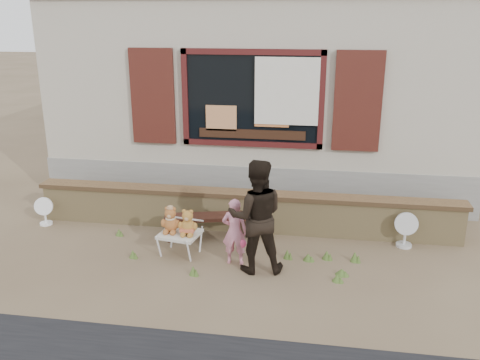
% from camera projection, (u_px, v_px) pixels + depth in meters
% --- Properties ---
extents(ground, '(80.00, 80.00, 0.00)m').
position_uv_depth(ground, '(234.00, 255.00, 7.64)').
color(ground, brown).
rests_on(ground, ground).
extents(shopfront, '(8.04, 5.13, 4.00)m').
position_uv_depth(shopfront, '(268.00, 83.00, 11.23)').
color(shopfront, gray).
rests_on(shopfront, ground).
extents(brick_wall, '(7.10, 0.36, 0.67)m').
position_uv_depth(brick_wall, '(244.00, 210.00, 8.47)').
color(brick_wall, tan).
rests_on(brick_wall, ground).
extents(bench, '(1.56, 0.69, 0.39)m').
position_uv_depth(bench, '(212.00, 221.00, 8.16)').
color(bench, '#331912').
rests_on(bench, ground).
extents(folding_chair, '(0.65, 0.59, 0.35)m').
position_uv_depth(folding_chair, '(180.00, 235.00, 7.58)').
color(folding_chair, beige).
rests_on(folding_chair, ground).
extents(teddy_bear_left, '(0.33, 0.30, 0.40)m').
position_uv_depth(teddy_bear_left, '(171.00, 219.00, 7.55)').
color(teddy_bear_left, brown).
rests_on(teddy_bear_left, folding_chair).
extents(teddy_bear_right, '(0.33, 0.30, 0.40)m').
position_uv_depth(teddy_bear_right, '(188.00, 222.00, 7.47)').
color(teddy_bear_right, olive).
rests_on(teddy_bear_right, folding_chair).
extents(child, '(0.37, 0.25, 1.00)m').
position_uv_depth(child, '(235.00, 231.00, 7.25)').
color(child, pink).
rests_on(child, ground).
extents(adult, '(0.88, 0.74, 1.62)m').
position_uv_depth(adult, '(256.00, 216.00, 6.97)').
color(adult, black).
rests_on(adult, ground).
extents(fan_left, '(0.32, 0.21, 0.50)m').
position_uv_depth(fan_left, '(45.00, 211.00, 8.69)').
color(fan_left, white).
rests_on(fan_left, ground).
extents(fan_right, '(0.36, 0.24, 0.58)m').
position_uv_depth(fan_right, '(405.00, 229.00, 7.84)').
color(fan_right, silver).
rests_on(fan_right, ground).
extents(grass_tufts, '(3.89, 1.23, 0.15)m').
position_uv_depth(grass_tufts, '(279.00, 259.00, 7.38)').
color(grass_tufts, '#486327').
rests_on(grass_tufts, ground).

